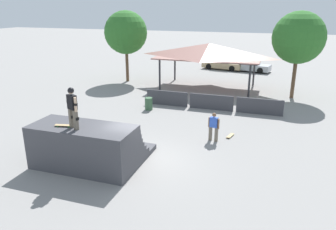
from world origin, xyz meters
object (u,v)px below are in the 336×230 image
(bystander_walking, at_px, (214,125))
(tree_far_back, at_px, (299,38))
(skater_on_deck, at_px, (72,105))
(tree_beside_pavilion, at_px, (126,33))
(parked_car_tan, at_px, (222,64))
(trash_bin, at_px, (149,104))
(parked_car_silver, at_px, (250,66))
(skateboard_on_ground, at_px, (230,136))
(skateboard_on_deck, at_px, (65,125))

(bystander_walking, distance_m, tree_far_back, 11.85)
(skater_on_deck, xyz_separation_m, tree_far_back, (9.05, 15.58, 1.63))
(skater_on_deck, relative_size, tree_beside_pavilion, 0.27)
(bystander_walking, relative_size, parked_car_tan, 0.33)
(trash_bin, bearing_deg, parked_car_silver, 72.28)
(skater_on_deck, xyz_separation_m, skateboard_on_ground, (5.72, 5.95, -2.89))
(parked_car_tan, height_order, parked_car_silver, same)
(skater_on_deck, height_order, bystander_walking, skater_on_deck)
(bystander_walking, distance_m, skateboard_on_ground, 1.40)
(skater_on_deck, relative_size, skateboard_on_ground, 2.20)
(skater_on_deck, bearing_deg, parked_car_silver, 106.35)
(skater_on_deck, height_order, trash_bin, skater_on_deck)
(skateboard_on_ground, xyz_separation_m, parked_car_silver, (-0.77, 19.74, 0.54))
(skateboard_on_ground, distance_m, parked_car_tan, 20.40)
(skateboard_on_ground, bearing_deg, skater_on_deck, -30.85)
(skater_on_deck, distance_m, trash_bin, 9.47)
(bystander_walking, relative_size, tree_far_back, 0.24)
(skateboard_on_deck, xyz_separation_m, trash_bin, (0.16, 9.07, -1.57))
(skateboard_on_deck, distance_m, parked_car_silver, 26.24)
(parked_car_tan, bearing_deg, skateboard_on_ground, -69.02)
(tree_beside_pavilion, xyz_separation_m, trash_bin, (5.30, -7.80, -4.08))
(bystander_walking, relative_size, trash_bin, 1.83)
(tree_far_back, bearing_deg, skateboard_on_deck, -121.64)
(bystander_walking, bearing_deg, skateboard_on_deck, 55.12)
(skater_on_deck, xyz_separation_m, bystander_walking, (4.94, 5.11, -2.08))
(skateboard_on_ground, bearing_deg, skateboard_on_deck, -33.58)
(skateboard_on_deck, distance_m, tree_beside_pavilion, 17.82)
(tree_far_back, distance_m, parked_car_tan, 13.26)
(bystander_walking, xyz_separation_m, parked_car_silver, (0.00, 20.58, -0.26))
(tree_beside_pavilion, bearing_deg, parked_car_tan, 50.35)
(skater_on_deck, height_order, tree_beside_pavilion, tree_beside_pavilion)
(skateboard_on_deck, xyz_separation_m, tree_beside_pavilion, (-5.14, 16.87, 2.52))
(tree_beside_pavilion, height_order, parked_car_tan, tree_beside_pavilion)
(skateboard_on_ground, xyz_separation_m, tree_far_back, (3.33, 9.63, 4.52))
(skateboard_on_deck, bearing_deg, parked_car_tan, 73.14)
(skater_on_deck, xyz_separation_m, tree_beside_pavilion, (-5.65, 16.93, 1.56))
(skateboard_on_ground, xyz_separation_m, parked_car_tan, (-3.87, 20.03, 0.54))
(skateboard_on_deck, xyz_separation_m, bystander_walking, (5.45, 5.05, -1.13))
(skater_on_deck, distance_m, skateboard_on_deck, 1.08)
(skater_on_deck, bearing_deg, skateboard_on_ground, 73.40)
(skater_on_deck, height_order, tree_far_back, tree_far_back)
(tree_far_back, bearing_deg, tree_beside_pavilion, 174.74)
(tree_far_back, bearing_deg, skater_on_deck, -120.15)
(trash_bin, bearing_deg, skateboard_on_ground, -27.64)
(parked_car_silver, bearing_deg, tree_far_back, -56.97)
(parked_car_tan, bearing_deg, skater_on_deck, -84.02)
(parked_car_tan, xyz_separation_m, parked_car_silver, (3.10, -0.29, -0.00))
(trash_bin, bearing_deg, parked_car_tan, 82.58)
(bystander_walking, distance_m, parked_car_tan, 21.10)
(skateboard_on_deck, bearing_deg, bystander_walking, 31.14)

